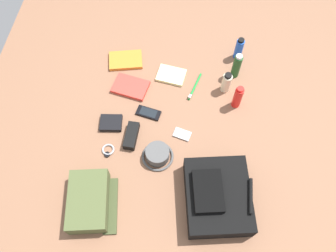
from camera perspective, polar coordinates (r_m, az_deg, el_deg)
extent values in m
cube|color=brown|center=(1.72, 0.00, -0.80)|extent=(2.64, 2.02, 0.02)
cube|color=black|center=(1.54, 8.37, -11.71)|extent=(0.38, 0.33, 0.10)
cube|color=black|center=(1.48, 6.79, -10.85)|extent=(0.20, 0.15, 0.03)
cylinder|color=black|center=(1.51, 13.81, -11.38)|extent=(0.15, 0.02, 0.02)
cube|color=#47512D|center=(1.57, -13.27, -12.23)|extent=(0.29, 0.21, 0.09)
cube|color=#394124|center=(1.59, -9.64, -13.10)|extent=(0.26, 0.10, 0.01)
cylinder|color=#4D4D4D|center=(1.61, -1.78, -4.73)|extent=(0.11, 0.11, 0.06)
torus|color=#4D4D4D|center=(1.64, -1.75, -5.14)|extent=(0.15, 0.15, 0.01)
cylinder|color=blue|center=(1.95, 11.86, 12.58)|extent=(0.04, 0.04, 0.13)
cylinder|color=black|center=(1.90, 12.26, 13.95)|extent=(0.03, 0.03, 0.01)
cylinder|color=#19471E|center=(1.86, 11.48, 9.82)|extent=(0.04, 0.04, 0.15)
cylinder|color=silver|center=(1.80, 11.94, 11.38)|extent=(0.03, 0.03, 0.01)
cylinder|color=beige|center=(1.81, 9.82, 7.17)|extent=(0.05, 0.05, 0.12)
cylinder|color=black|center=(1.76, 10.14, 8.36)|extent=(0.04, 0.04, 0.01)
cylinder|color=red|center=(1.76, 11.67, 4.73)|extent=(0.04, 0.04, 0.14)
cylinder|color=red|center=(1.70, 12.13, 6.09)|extent=(0.03, 0.03, 0.01)
cube|color=orange|center=(1.95, -7.16, 10.97)|extent=(0.16, 0.20, 0.02)
cube|color=white|center=(1.95, -7.16, 10.93)|extent=(0.15, 0.20, 0.01)
cube|color=red|center=(1.84, -6.35, 6.59)|extent=(0.16, 0.21, 0.02)
cube|color=white|center=(1.84, -6.35, 6.54)|extent=(0.15, 0.20, 0.01)
cube|color=black|center=(1.75, -3.32, 2.22)|extent=(0.08, 0.13, 0.01)
cube|color=black|center=(1.74, -3.33, 2.33)|extent=(0.06, 0.10, 0.00)
cube|color=#B7B7BC|center=(1.69, 2.39, -1.40)|extent=(0.07, 0.09, 0.01)
cylinder|color=silver|center=(1.69, 1.90, -1.27)|extent=(0.03, 0.03, 0.00)
torus|color=#99999E|center=(1.68, -10.06, -3.94)|extent=(0.06, 0.06, 0.01)
cylinder|color=black|center=(1.67, -10.23, -4.75)|extent=(0.03, 0.03, 0.01)
cylinder|color=#198C33|center=(1.84, 4.57, 6.67)|extent=(0.18, 0.06, 0.01)
cube|color=white|center=(1.79, 3.72, 5.03)|extent=(0.02, 0.02, 0.01)
cube|color=black|center=(1.74, -9.57, 0.63)|extent=(0.10, 0.12, 0.02)
cube|color=beige|center=(1.87, 0.54, 8.57)|extent=(0.13, 0.17, 0.02)
cube|color=black|center=(1.68, -6.19, -1.64)|extent=(0.14, 0.06, 0.04)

